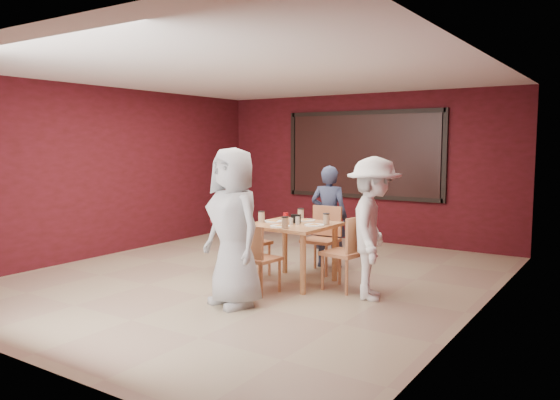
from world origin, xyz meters
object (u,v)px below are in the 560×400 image
Objects in this scene: chair_right at (349,249)px; chair_left at (247,237)px; diner_left at (227,217)px; diner_right at (373,228)px; diner_back at (329,217)px; chair_front at (256,255)px; chair_back at (323,235)px; diner_front at (233,227)px; dining_table at (293,231)px.

chair_left is at bearing -179.27° from chair_right.
diner_left is 2.32m from diner_right.
diner_left reaches higher than diner_back.
chair_left is 1.33m from diner_back.
chair_front is 1.51m from chair_back.
chair_right is 0.62× the size of diner_back.
chair_back is 1.51m from diner_right.
diner_front reaches higher than diner_left.
chair_right is at bearing 69.76° from diner_left.
dining_table is 0.57× the size of diner_front.
chair_left is 1.00× the size of chair_right.
chair_left reaches higher than chair_front.
diner_right reaches higher than diner_back.
diner_front is at bearing -91.60° from dining_table.
chair_back is at bearing 85.83° from chair_front.
chair_left is at bearing 139.48° from diner_front.
chair_left is at bearing 66.75° from diner_right.
chair_back is 0.56× the size of diner_right.
dining_table reaches higher than chair_left.
diner_right is at bearing 124.66° from diner_back.
diner_front is 2.34m from diner_back.
chair_front is at bearing -97.36° from dining_table.
diner_back is (0.04, 1.82, 0.28)m from chair_front.
chair_back is at bearing 33.20° from diner_right.
chair_left is at bearing 43.77° from diner_back.
diner_front is 1.18× the size of diner_back.
chair_right reaches higher than chair_left.
chair_front is at bearing 33.72° from diner_left.
dining_table is 1.08× the size of chair_right.
dining_table is 1.18× the size of chair_front.
chair_front is 0.54× the size of diner_left.
chair_left is at bearing -136.98° from chair_back.
chair_front is (-0.09, -0.72, -0.21)m from dining_table.
chair_left is at bearing 178.03° from dining_table.
diner_front is (-0.05, -2.03, 0.37)m from chair_back.
diner_front reaches higher than chair_front.
chair_front is 1.47m from diner_right.
chair_right reaches higher than dining_table.
diner_right is at bearing -37.17° from chair_back.
diner_right reaches higher than chair_front.
dining_table is 0.75m from chair_front.
diner_back is at bearing 92.95° from dining_table.
chair_right is 0.59× the size of diner_left.
diner_left is 0.94× the size of diner_right.
dining_table reaches higher than chair_back.
dining_table is at bearing 81.46° from diner_back.
diner_front reaches higher than diner_back.
chair_right is 1.95m from diner_left.
chair_front is 0.91× the size of chair_right.
chair_back is at bearing 91.99° from diner_back.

